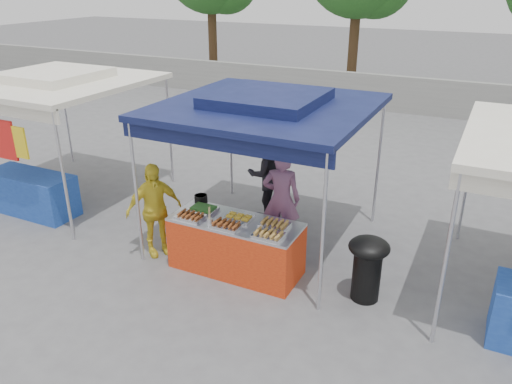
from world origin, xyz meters
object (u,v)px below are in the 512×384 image
at_px(vendor_table, 236,246).
at_px(customer_person, 154,210).
at_px(cooking_pot, 201,199).
at_px(wok_burner, 368,263).
at_px(helper_man, 269,175).
at_px(vendor_woman, 281,199).

xyz_separation_m(vendor_table, customer_person, (-1.42, -0.11, 0.36)).
distance_m(cooking_pot, wok_burner, 2.84).
height_order(helper_man, customer_person, helper_man).
relative_size(wok_burner, helper_man, 0.57).
xyz_separation_m(cooking_pot, helper_man, (0.48, 1.62, -0.07)).
distance_m(vendor_woman, helper_man, 1.16).
height_order(cooking_pot, vendor_woman, vendor_woman).
bearing_deg(wok_burner, cooking_pot, 170.25).
bearing_deg(customer_person, wok_burner, -52.10).
bearing_deg(wok_burner, helper_man, 136.44).
distance_m(vendor_table, wok_burner, 2.01).
xyz_separation_m(vendor_table, cooking_pot, (-0.82, 0.35, 0.49)).
bearing_deg(cooking_pot, vendor_woman, 30.17).
bearing_deg(wok_burner, customer_person, 178.65).
height_order(cooking_pot, wok_burner, cooking_pot).
distance_m(vendor_table, vendor_woman, 1.14).
xyz_separation_m(vendor_woman, helper_man, (-0.66, 0.96, -0.02)).
relative_size(helper_man, customer_person, 1.07).
xyz_separation_m(helper_man, customer_person, (-1.08, -2.08, -0.06)).
bearing_deg(helper_man, vendor_woman, 92.57).
xyz_separation_m(wok_burner, helper_man, (-2.34, 1.82, 0.27)).
height_order(vendor_table, customer_person, customer_person).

